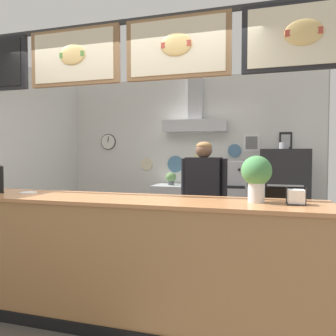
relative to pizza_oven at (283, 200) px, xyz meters
name	(u,v)px	position (x,y,z in m)	size (l,w,h in m)	color
ground_plane	(134,294)	(-1.58, -2.02, -0.77)	(6.36, 6.36, 0.00)	#514C47
back_wall_assembly	(187,150)	(-1.57, 0.41, 0.76)	(4.59, 3.00, 2.81)	#9E9E99
service_counter	(112,258)	(-1.58, -2.53, -0.23)	(3.59, 0.66, 1.07)	#B77F4C
back_prep_counter	(202,213)	(-1.27, 0.23, -0.31)	(1.64, 0.61, 0.92)	#B7BABF
pizza_oven	(283,200)	(0.00, 0.00, 0.00)	(0.68, 0.71, 1.63)	#232326
shop_worker	(204,201)	(-1.01, -1.14, 0.10)	(0.58, 0.26, 1.60)	#232328
espresso_machine	(229,174)	(-0.83, 0.20, 0.36)	(0.60, 0.48, 0.41)	silver
potted_basil	(206,177)	(-1.21, 0.26, 0.31)	(0.23, 0.23, 0.27)	#4C4C51
potted_rosemary	(188,178)	(-1.50, 0.22, 0.29)	(0.21, 0.21, 0.23)	beige
potted_oregano	(171,178)	(-1.80, 0.22, 0.28)	(0.18, 0.18, 0.22)	#4C4C51
condiment_plate	(28,193)	(-2.47, -2.49, 0.32)	(0.16, 0.16, 0.01)	white
basil_vase	(256,176)	(-0.37, -2.49, 0.52)	(0.23, 0.23, 0.36)	silver
napkin_holder	(296,198)	(-0.08, -2.52, 0.36)	(0.14, 0.13, 0.13)	#262628
pepper_grinder	(1,178)	(-2.74, -2.55, 0.46)	(0.05, 0.05, 0.29)	black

